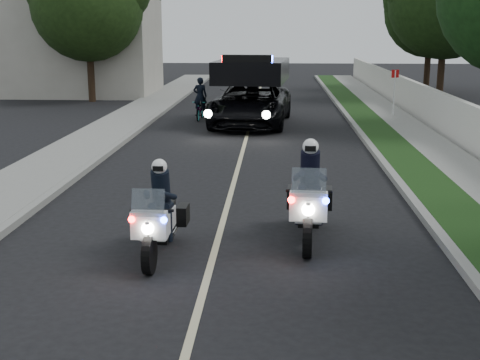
# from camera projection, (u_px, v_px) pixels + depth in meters

# --- Properties ---
(ground) EXTENTS (120.00, 120.00, 0.00)m
(ground) POSITION_uv_depth(u_px,v_px,m) (218.00, 241.00, 11.93)
(ground) COLOR black
(ground) RESTS_ON ground
(curb_right) EXTENTS (0.20, 60.00, 0.15)m
(curb_right) POSITION_uv_depth(u_px,v_px,m) (368.00, 144.00, 21.40)
(curb_right) COLOR gray
(curb_right) RESTS_ON ground
(grass_verge) EXTENTS (1.20, 60.00, 0.16)m
(grass_verge) POSITION_uv_depth(u_px,v_px,m) (390.00, 144.00, 21.36)
(grass_verge) COLOR #193814
(grass_verge) RESTS_ON ground
(sidewalk_right) EXTENTS (1.40, 60.00, 0.16)m
(sidewalk_right) POSITION_uv_depth(u_px,v_px,m) (430.00, 144.00, 21.29)
(sidewalk_right) COLOR gray
(sidewalk_right) RESTS_ON ground
(property_wall) EXTENTS (0.22, 60.00, 1.50)m
(property_wall) POSITION_uv_depth(u_px,v_px,m) (462.00, 124.00, 21.08)
(property_wall) COLOR beige
(property_wall) RESTS_ON ground
(curb_left) EXTENTS (0.20, 60.00, 0.15)m
(curb_left) POSITION_uv_depth(u_px,v_px,m) (123.00, 141.00, 21.85)
(curb_left) COLOR gray
(curb_left) RESTS_ON ground
(sidewalk_left) EXTENTS (2.00, 60.00, 0.16)m
(sidewalk_left) POSITION_uv_depth(u_px,v_px,m) (91.00, 141.00, 21.91)
(sidewalk_left) COLOR gray
(sidewalk_left) RESTS_ON ground
(building_far) EXTENTS (8.00, 6.00, 7.00)m
(building_far) POSITION_uv_depth(u_px,v_px,m) (83.00, 33.00, 36.93)
(building_far) COLOR #A8A396
(building_far) RESTS_ON ground
(lane_marking) EXTENTS (0.12, 50.00, 0.01)m
(lane_marking) POSITION_uv_depth(u_px,v_px,m) (244.00, 144.00, 21.64)
(lane_marking) COLOR #BFB78C
(lane_marking) RESTS_ON ground
(police_moto_left) EXTENTS (0.73, 1.98, 1.67)m
(police_moto_left) POSITION_uv_depth(u_px,v_px,m) (160.00, 256.00, 11.15)
(police_moto_left) COLOR silver
(police_moto_left) RESTS_ON ground
(police_moto_right) EXTENTS (0.91, 2.25, 1.87)m
(police_moto_right) POSITION_uv_depth(u_px,v_px,m) (308.00, 240.00, 11.98)
(police_moto_right) COLOR silver
(police_moto_right) RESTS_ON ground
(police_suv) EXTENTS (3.38, 6.42, 3.02)m
(police_suv) POSITION_uv_depth(u_px,v_px,m) (251.00, 125.00, 26.02)
(police_suv) COLOR black
(police_suv) RESTS_ON ground
(bicycle) EXTENTS (0.62, 1.57, 0.81)m
(bicycle) POSITION_uv_depth(u_px,v_px,m) (201.00, 120.00, 27.42)
(bicycle) COLOR black
(bicycle) RESTS_ON ground
(cyclist) EXTENTS (0.59, 0.42, 1.59)m
(cyclist) POSITION_uv_depth(u_px,v_px,m) (201.00, 120.00, 27.42)
(cyclist) COLOR black
(cyclist) RESTS_ON ground
(sign_post) EXTENTS (0.42, 0.42, 2.16)m
(sign_post) POSITION_uv_depth(u_px,v_px,m) (393.00, 119.00, 27.52)
(sign_post) COLOR red
(sign_post) RESTS_ON ground
(tree_right_d) EXTENTS (6.56, 6.56, 9.95)m
(tree_right_d) POSITION_uv_depth(u_px,v_px,m) (439.00, 101.00, 34.59)
(tree_right_d) COLOR #1B3511
(tree_right_d) RESTS_ON ground
(tree_right_e) EXTENTS (6.96, 6.96, 9.29)m
(tree_right_e) POSITION_uv_depth(u_px,v_px,m) (426.00, 91.00, 39.76)
(tree_right_e) COLOR #1A3510
(tree_right_e) RESTS_ON ground
(tree_left_near) EXTENTS (6.45, 6.45, 9.56)m
(tree_left_near) POSITION_uv_depth(u_px,v_px,m) (92.00, 102.00, 34.13)
(tree_left_near) COLOR #1E3913
(tree_left_near) RESTS_ON ground
(tree_left_far) EXTENTS (8.21, 8.21, 12.93)m
(tree_left_far) POSITION_uv_depth(u_px,v_px,m) (105.00, 90.00, 40.35)
(tree_left_far) COLOR black
(tree_left_far) RESTS_ON ground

